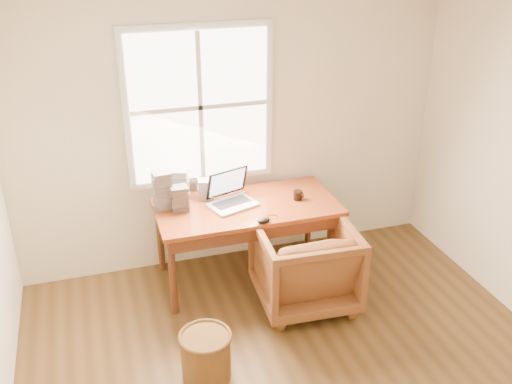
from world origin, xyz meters
TOP-DOWN VIEW (x-y plane):
  - room_shell at (-0.02, 0.16)m, footprint 4.04×4.54m
  - desk at (0.00, 1.80)m, footprint 1.60×0.80m
  - armchair at (0.36, 1.29)m, footprint 0.85×0.87m
  - wicker_stool at (-0.65, 0.66)m, footprint 0.46×0.46m
  - laptop at (-0.13, 1.81)m, footprint 0.48×0.50m
  - mouse at (0.04, 1.44)m, footprint 0.12×0.09m
  - coffee_mug at (0.46, 1.76)m, footprint 0.09×0.09m
  - cd_stack_a at (-0.52, 2.13)m, footprint 0.17×0.16m
  - cd_stack_b at (-0.58, 1.88)m, footprint 0.15×0.13m
  - cd_stack_c at (-0.71, 1.95)m, footprint 0.16×0.15m
  - cd_stack_d at (-0.31, 2.03)m, footprint 0.16×0.14m

SIDE VIEW (x-z plane):
  - wicker_stool at x=-0.65m, z-range 0.00..0.36m
  - armchair at x=0.36m, z-range 0.00..0.75m
  - desk at x=0.00m, z-range 0.71..0.75m
  - mouse at x=0.04m, z-range 0.75..0.79m
  - coffee_mug at x=0.46m, z-range 0.75..0.84m
  - cd_stack_d at x=-0.31m, z-range 0.75..0.93m
  - cd_stack_b at x=-0.58m, z-range 0.75..0.97m
  - cd_stack_a at x=-0.52m, z-range 0.75..1.01m
  - laptop at x=-0.13m, z-range 0.75..1.03m
  - cd_stack_c at x=-0.71m, z-range 0.75..1.09m
  - room_shell at x=-0.02m, z-range 0.00..2.64m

